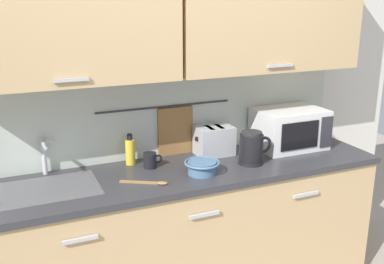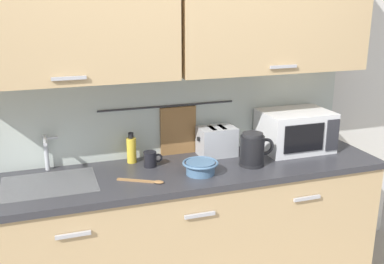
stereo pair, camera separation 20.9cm
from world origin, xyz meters
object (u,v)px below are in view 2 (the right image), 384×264
object	(u,v)px
wooden_spoon	(146,181)
electric_kettle	(253,150)
toaster	(217,141)
mixing_bowl	(200,167)
dish_soap_bottle	(131,149)
microwave	(295,131)
mug_near_sink	(151,159)

from	to	relation	value
wooden_spoon	electric_kettle	bearing A→B (deg)	4.64
toaster	mixing_bowl	bearing A→B (deg)	-127.47
dish_soap_bottle	toaster	world-z (taller)	dish_soap_bottle
mixing_bowl	microwave	bearing A→B (deg)	15.94
mug_near_sink	wooden_spoon	size ratio (longest dim) A/B	0.47
microwave	mug_near_sink	world-z (taller)	microwave
toaster	wooden_spoon	bearing A→B (deg)	-151.24
microwave	wooden_spoon	world-z (taller)	microwave
microwave	toaster	world-z (taller)	microwave
microwave	mixing_bowl	distance (m)	0.79
mug_near_sink	mixing_bowl	size ratio (longest dim) A/B	0.56
dish_soap_bottle	wooden_spoon	xyz separation A→B (m)	(0.01, -0.34, -0.08)
microwave	wooden_spoon	xyz separation A→B (m)	(-1.09, -0.24, -0.13)
dish_soap_bottle	mug_near_sink	size ratio (longest dim) A/B	1.63
microwave	mug_near_sink	size ratio (longest dim) A/B	3.83
microwave	mixing_bowl	xyz separation A→B (m)	(-0.76, -0.22, -0.09)
electric_kettle	dish_soap_bottle	distance (m)	0.76
dish_soap_bottle	electric_kettle	bearing A→B (deg)	-22.21
electric_kettle	wooden_spoon	size ratio (longest dim) A/B	0.90
wooden_spoon	dish_soap_bottle	bearing A→B (deg)	92.08
dish_soap_bottle	toaster	distance (m)	0.56
mug_near_sink	dish_soap_bottle	bearing A→B (deg)	131.84
wooden_spoon	toaster	bearing A→B (deg)	28.76
electric_kettle	mug_near_sink	size ratio (longest dim) A/B	1.89
dish_soap_bottle	microwave	bearing A→B (deg)	-5.47
microwave	wooden_spoon	distance (m)	1.13
electric_kettle	mixing_bowl	distance (m)	0.36
microwave	toaster	size ratio (longest dim) A/B	1.80
dish_soap_bottle	mug_near_sink	xyz separation A→B (m)	(0.10, -0.11, -0.04)
mug_near_sink	electric_kettle	bearing A→B (deg)	-16.49
dish_soap_bottle	mixing_bowl	size ratio (longest dim) A/B	0.92
microwave	dish_soap_bottle	bearing A→B (deg)	174.53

